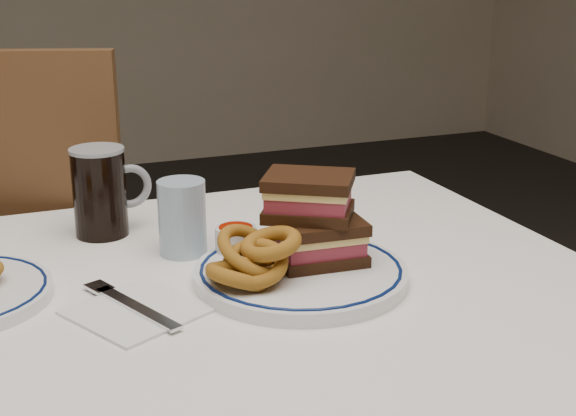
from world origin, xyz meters
name	(u,v)px	position (x,y,z in m)	size (l,w,h in m)	color
dining_table	(142,382)	(0.00, 0.00, 0.64)	(1.27, 0.87, 0.75)	silver
chair_far	(20,280)	(-0.11, 0.64, 0.55)	(0.59, 0.59, 1.01)	#4F3219
main_plate	(301,273)	(0.22, 0.00, 0.76)	(0.28, 0.28, 0.02)	white
reuben_sandwich	(314,218)	(0.25, 0.02, 0.83)	(0.15, 0.14, 0.12)	black
onion_rings_main	(251,260)	(0.14, -0.02, 0.80)	(0.13, 0.12, 0.10)	brown
ketchup_ramekin	(236,237)	(0.16, 0.10, 0.79)	(0.06, 0.06, 0.03)	white
beer_mug	(101,191)	(0.01, 0.28, 0.82)	(0.12, 0.08, 0.14)	black
water_glass	(182,218)	(0.10, 0.16, 0.80)	(0.07, 0.07, 0.11)	#96ADC2
napkin_fork	(136,309)	(0.00, -0.01, 0.75)	(0.19, 0.19, 0.01)	silver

